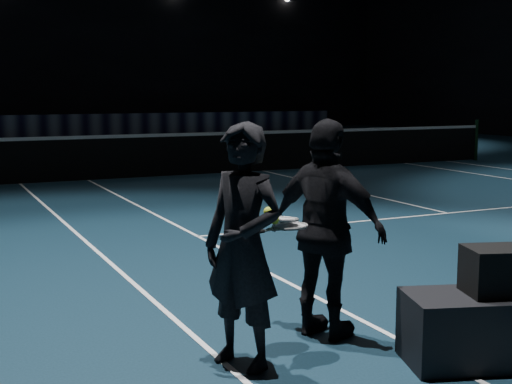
# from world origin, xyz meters

# --- Properties ---
(floor) EXTENTS (36.00, 36.00, 0.00)m
(floor) POSITION_xyz_m (0.00, 0.00, 0.00)
(floor) COLOR black
(floor) RESTS_ON ground
(wall_back) EXTENTS (30.00, 0.00, 30.00)m
(wall_back) POSITION_xyz_m (0.00, 18.00, 5.00)
(wall_back) COLOR black
(wall_back) RESTS_ON ground
(court_lines) EXTENTS (10.98, 23.78, 0.01)m
(court_lines) POSITION_xyz_m (0.00, 0.00, 0.00)
(court_lines) COLOR white
(court_lines) RESTS_ON floor
(net_post_right) EXTENTS (0.10, 0.10, 1.10)m
(net_post_right) POSITION_xyz_m (6.40, 0.00, 0.55)
(net_post_right) COLOR black
(net_post_right) RESTS_ON floor
(net_mesh) EXTENTS (12.80, 0.02, 0.86)m
(net_mesh) POSITION_xyz_m (0.00, 0.00, 0.45)
(net_mesh) COLOR black
(net_mesh) RESTS_ON floor
(net_tape) EXTENTS (12.80, 0.03, 0.07)m
(net_tape) POSITION_xyz_m (0.00, 0.00, 0.92)
(net_tape) COLOR white
(net_tape) RESTS_ON net_mesh
(sponsor_backdrop) EXTENTS (22.00, 0.15, 0.90)m
(sponsor_backdrop) POSITION_xyz_m (0.00, 15.50, 0.45)
(sponsor_backdrop) COLOR black
(sponsor_backdrop) RESTS_ON floor
(player_a) EXTENTS (0.64, 0.73, 1.67)m
(player_a) POSITION_xyz_m (-5.38, -10.62, 0.83)
(player_a) COLOR black
(player_a) RESTS_ON floor
(player_b) EXTENTS (0.81, 1.06, 1.67)m
(player_b) POSITION_xyz_m (-4.57, -10.36, 0.83)
(player_b) COLOR black
(player_b) RESTS_ON floor
(racket_lower) EXTENTS (0.71, 0.41, 0.03)m
(racket_lower) POSITION_xyz_m (-4.95, -10.48, 0.91)
(racket_lower) COLOR black
(racket_lower) RESTS_ON player_a
(racket_upper) EXTENTS (0.71, 0.45, 0.10)m
(racket_upper) POSITION_xyz_m (-5.01, -10.46, 0.97)
(racket_upper) COLOR black
(racket_upper) RESTS_ON player_b
(tennis_balls) EXTENTS (0.12, 0.10, 0.12)m
(tennis_balls) POSITION_xyz_m (-5.14, -10.54, 1.00)
(tennis_balls) COLOR #B3D52D
(tennis_balls) RESTS_ON racket_upper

